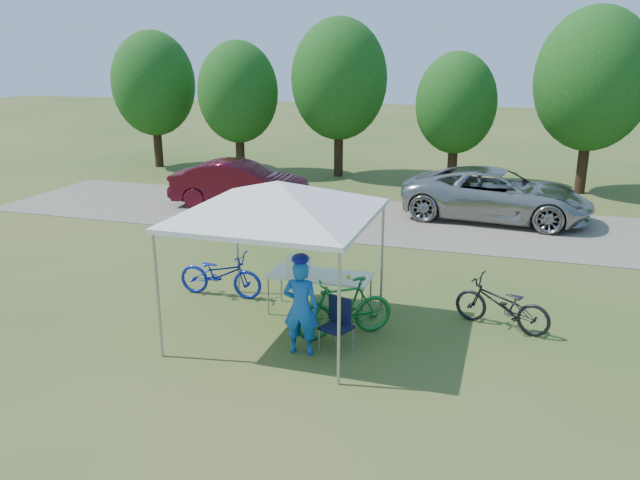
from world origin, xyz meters
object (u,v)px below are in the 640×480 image
Objects in this scene: folding_table at (320,277)px; bike_blue at (220,274)px; sedan at (240,184)px; cooler at (299,264)px; cyclist at (301,308)px; minivan at (496,194)px; bike_green at (344,308)px; bike_dark at (502,304)px; folding_chair at (338,320)px.

folding_table is 1.09× the size of bike_blue.
folding_table is 9.00m from sedan.
cyclist is (0.61, -1.63, -0.14)m from cooler.
cooler is 8.81m from minivan.
bike_green is (0.51, 0.81, -0.27)m from cyclist.
folding_table is 4.52× the size of cooler.
folding_table is 1.10× the size of bike_dark.
folding_table is 1.08× the size of bike_green.
folding_chair is 0.50× the size of bike_green.
cyclist reaches higher than cooler.
bike_green is at bearing 171.11° from minivan.
cooler is at bearing 162.73° from minivan.
folding_chair is at bearing 171.92° from minivan.
folding_chair is at bearing -153.81° from sedan.
minivan is at bearing -158.75° from bike_dark.
folding_chair is (0.73, -1.30, -0.23)m from folding_table.
cooler is at bearing -66.58° from bike_dark.
cooler is 1.45m from bike_green.
cooler is at bearing -155.41° from sedan.
minivan is at bearing -34.22° from bike_blue.
bike_dark is at bearing -152.81° from cyclist.
cyclist is 1.00m from bike_green.
bike_green is 1.02× the size of bike_dark.
bike_blue is 3.10m from bike_green.
sedan is at bearing 99.74° from minivan.
bike_dark reaches higher than folding_table.
bike_blue is 7.75m from sedan.
bike_green is 2.85m from bike_dark.
cyclist is 10.16m from minivan.
folding_chair reaches higher than folding_table.
bike_blue reaches higher than folding_chair.
minivan is at bearing 68.12° from cooler.
bike_blue is at bearing -147.22° from bike_green.
bike_blue is at bearing 152.00° from minivan.
sedan reaches higher than bike_green.
cooler is 0.24× the size of bike_blue.
bike_green is (2.90, -1.08, 0.07)m from bike_blue.
bike_blue is at bearing 173.17° from folding_table.
sedan is at bearing -112.44° from bike_dark.
minivan reaches higher than sedan.
folding_table is 0.36× the size of minivan.
bike_green reaches higher than bike_blue.
cooler is at bearing 153.17° from folding_chair.
bike_blue is at bearing -165.63° from sedan.
cooler is 1.75m from cyclist.
bike_dark is at bearing -172.16° from minivan.
minivan is 7.93m from sedan.
minivan reaches higher than bike_dark.
bike_dark is (3.31, 0.35, -0.29)m from folding_table.
folding_table is 8.66m from minivan.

